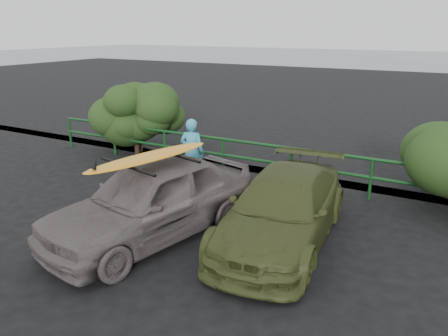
% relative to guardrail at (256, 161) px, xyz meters
% --- Properties ---
extents(ground, '(80.00, 80.00, 0.00)m').
position_rel_guardrail_xyz_m(ground, '(0.00, -5.00, -0.52)').
color(ground, black).
extents(ocean, '(200.00, 200.00, 0.00)m').
position_rel_guardrail_xyz_m(ocean, '(0.00, 55.00, -0.52)').
color(ocean, slate).
rests_on(ocean, ground).
extents(guardrail, '(14.00, 0.08, 1.04)m').
position_rel_guardrail_xyz_m(guardrail, '(0.00, 0.00, 0.00)').
color(guardrail, '#124219').
rests_on(guardrail, ground).
extents(shrub_left, '(3.20, 2.40, 2.26)m').
position_rel_guardrail_xyz_m(shrub_left, '(-4.80, 0.40, 0.61)').
color(shrub_left, '#254117').
rests_on(shrub_left, ground).
extents(sedan, '(2.78, 4.81, 1.54)m').
position_rel_guardrail_xyz_m(sedan, '(-0.31, -4.04, 0.25)').
color(sedan, '#605756').
rests_on(sedan, ground).
extents(olive_vehicle, '(2.26, 4.65, 1.30)m').
position_rel_guardrail_xyz_m(olive_vehicle, '(1.96, -2.98, 0.13)').
color(olive_vehicle, '#404820').
rests_on(olive_vehicle, ground).
extents(man, '(0.71, 0.53, 1.75)m').
position_rel_guardrail_xyz_m(man, '(-1.28, -1.14, 0.36)').
color(man, '#3FA4BF').
rests_on(man, ground).
extents(roof_rack, '(1.79, 1.44, 0.05)m').
position_rel_guardrail_xyz_m(roof_rack, '(-0.31, -4.04, 1.04)').
color(roof_rack, black).
rests_on(roof_rack, sedan).
extents(surfboard, '(1.20, 2.86, 0.08)m').
position_rel_guardrail_xyz_m(surfboard, '(-0.31, -4.04, 1.11)').
color(surfboard, orange).
rests_on(surfboard, roof_rack).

